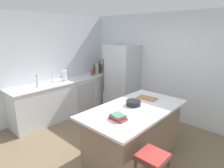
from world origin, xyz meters
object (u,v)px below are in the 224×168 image
object	(u,v)px
bar_stool	(152,163)
whiskey_bottle	(94,70)
gin_bottle	(92,71)
soda_bottle	(97,69)
wine_bottle	(100,68)
flower_vase	(37,83)
olive_oil_bottle	(99,69)
refrigerator	(122,78)
cutting_board	(147,98)
mixing_bowl	(133,103)
cookbook_stack	(118,117)
vinegar_bottle	(102,69)
sink_faucet	(52,76)
kitchen_island	(134,132)
hot_sauce_bottle	(92,72)
paper_towel_roll	(64,76)

from	to	relation	value
bar_stool	whiskey_bottle	xyz separation A→B (m)	(-3.13, 1.87, 0.49)
gin_bottle	soda_bottle	bearing A→B (deg)	86.71
wine_bottle	whiskey_bottle	distance (m)	0.28
flower_vase	soda_bottle	xyz separation A→B (m)	(-0.02, 1.89, 0.05)
olive_oil_bottle	refrigerator	bearing A→B (deg)	1.82
refrigerator	cutting_board	size ratio (longest dim) A/B	4.86
wine_bottle	mixing_bowl	size ratio (longest dim) A/B	1.51
cookbook_stack	wine_bottle	bearing A→B (deg)	140.66
olive_oil_bottle	cutting_board	world-z (taller)	olive_oil_bottle
vinegar_bottle	whiskey_bottle	world-z (taller)	whiskey_bottle
refrigerator	soda_bottle	size ratio (longest dim) A/B	5.23
cutting_board	sink_faucet	bearing A→B (deg)	-165.10
vinegar_bottle	mixing_bowl	xyz separation A→B (m)	(2.34, -1.56, -0.07)
kitchen_island	mixing_bowl	world-z (taller)	mixing_bowl
sink_faucet	cutting_board	distance (m)	2.43
kitchen_island	whiskey_bottle	world-z (taller)	whiskey_bottle
soda_bottle	gin_bottle	distance (m)	0.20
refrigerator	whiskey_bottle	distance (m)	0.94
kitchen_island	whiskey_bottle	distance (m)	2.79
wine_bottle	cutting_board	world-z (taller)	wine_bottle
bar_stool	cookbook_stack	xyz separation A→B (m)	(-0.64, 0.08, 0.40)
wine_bottle	olive_oil_bottle	world-z (taller)	wine_bottle
hot_sauce_bottle	cookbook_stack	size ratio (longest dim) A/B	0.97
kitchen_island	vinegar_bottle	xyz separation A→B (m)	(-2.43, 1.63, 0.56)
flower_vase	olive_oil_bottle	distance (m)	1.99
olive_oil_bottle	paper_towel_roll	bearing A→B (deg)	-88.46
refrigerator	flower_vase	size ratio (longest dim) A/B	6.02
paper_towel_roll	olive_oil_bottle	bearing A→B (deg)	91.54
sink_faucet	mixing_bowl	distance (m)	2.36
flower_vase	wine_bottle	size ratio (longest dim) A/B	0.77
flower_vase	wine_bottle	xyz separation A→B (m)	(-0.09, 2.07, 0.05)
kitchen_island	olive_oil_bottle	xyz separation A→B (m)	(-2.42, 1.45, 0.60)
kitchen_island	olive_oil_bottle	world-z (taller)	olive_oil_bottle
refrigerator	soda_bottle	distance (m)	0.88
hot_sauce_bottle	mixing_bowl	bearing A→B (deg)	-24.33
soda_bottle	cookbook_stack	xyz separation A→B (m)	(2.45, -1.88, -0.12)
cutting_board	olive_oil_bottle	bearing A→B (deg)	158.26
kitchen_island	wine_bottle	distance (m)	2.95
paper_towel_roll	wine_bottle	world-z (taller)	wine_bottle
kitchen_island	wine_bottle	xyz separation A→B (m)	(-2.44, 1.53, 0.61)
flower_vase	mixing_bowl	distance (m)	2.34
paper_towel_roll	gin_bottle	size ratio (longest dim) A/B	1.04
flower_vase	soda_bottle	bearing A→B (deg)	90.68
flower_vase	wine_bottle	bearing A→B (deg)	92.50
paper_towel_roll	cutting_board	bearing A→B (deg)	7.72
bar_stool	wine_bottle	distance (m)	3.85
paper_towel_roll	soda_bottle	bearing A→B (deg)	89.24
kitchen_island	mixing_bowl	size ratio (longest dim) A/B	7.38
wine_bottle	mixing_bowl	world-z (taller)	wine_bottle
cutting_board	soda_bottle	bearing A→B (deg)	160.05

